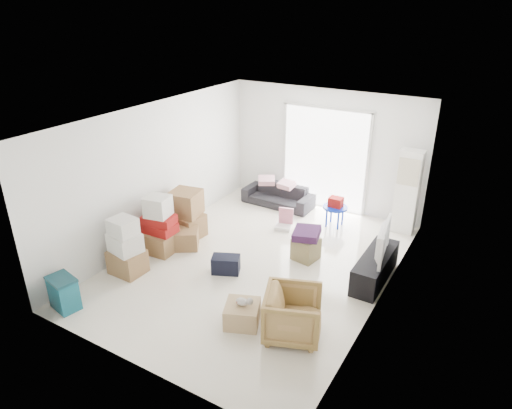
{
  "coord_description": "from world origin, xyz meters",
  "views": [
    {
      "loc": [
        3.64,
        -6.17,
        4.4
      ],
      "look_at": [
        -0.13,
        0.2,
        1.07
      ],
      "focal_mm": 32.0,
      "sensor_mm": 36.0,
      "label": 1
    }
  ],
  "objects_px": {
    "ac_tower": "(407,192)",
    "kids_table": "(335,206)",
    "storage_bins": "(64,293)",
    "wood_crate": "(242,314)",
    "tv_console": "(375,267)",
    "sofa": "(278,192)",
    "armchair": "(293,312)",
    "ottoman": "(306,249)",
    "television": "(377,252)"
  },
  "relations": [
    {
      "from": "kids_table",
      "to": "sofa",
      "type": "bearing_deg",
      "value": 167.35
    },
    {
      "from": "tv_console",
      "to": "armchair",
      "type": "height_order",
      "value": "armchair"
    },
    {
      "from": "tv_console",
      "to": "kids_table",
      "type": "relative_size",
      "value": 2.18
    },
    {
      "from": "ottoman",
      "to": "kids_table",
      "type": "relative_size",
      "value": 0.64
    },
    {
      "from": "ottoman",
      "to": "storage_bins",
      "type": "bearing_deg",
      "value": -128.54
    },
    {
      "from": "tv_console",
      "to": "television",
      "type": "bearing_deg",
      "value": 0.0
    },
    {
      "from": "storage_bins",
      "to": "television",
      "type": "bearing_deg",
      "value": 39.62
    },
    {
      "from": "ottoman",
      "to": "armchair",
      "type": "bearing_deg",
      "value": -70.06
    },
    {
      "from": "tv_console",
      "to": "television",
      "type": "distance_m",
      "value": 0.3
    },
    {
      "from": "tv_console",
      "to": "sofa",
      "type": "height_order",
      "value": "sofa"
    },
    {
      "from": "tv_console",
      "to": "wood_crate",
      "type": "bearing_deg",
      "value": -121.78
    },
    {
      "from": "tv_console",
      "to": "sofa",
      "type": "bearing_deg",
      "value": 146.45
    },
    {
      "from": "sofa",
      "to": "storage_bins",
      "type": "bearing_deg",
      "value": -99.7
    },
    {
      "from": "ac_tower",
      "to": "armchair",
      "type": "relative_size",
      "value": 2.19
    },
    {
      "from": "television",
      "to": "armchair",
      "type": "height_order",
      "value": "armchair"
    },
    {
      "from": "storage_bins",
      "to": "wood_crate",
      "type": "bearing_deg",
      "value": 22.89
    },
    {
      "from": "television",
      "to": "armchair",
      "type": "relative_size",
      "value": 1.26
    },
    {
      "from": "tv_console",
      "to": "sofa",
      "type": "relative_size",
      "value": 0.86
    },
    {
      "from": "ac_tower",
      "to": "tv_console",
      "type": "height_order",
      "value": "ac_tower"
    },
    {
      "from": "ac_tower",
      "to": "ottoman",
      "type": "height_order",
      "value": "ac_tower"
    },
    {
      "from": "sofa",
      "to": "ottoman",
      "type": "xyz_separation_m",
      "value": [
        1.59,
        -1.89,
        -0.12
      ]
    },
    {
      "from": "ac_tower",
      "to": "television",
      "type": "height_order",
      "value": "ac_tower"
    },
    {
      "from": "armchair",
      "to": "ottoman",
      "type": "distance_m",
      "value": 2.17
    },
    {
      "from": "ac_tower",
      "to": "ottoman",
      "type": "relative_size",
      "value": 4.19
    },
    {
      "from": "kids_table",
      "to": "television",
      "type": "bearing_deg",
      "value": -49.27
    },
    {
      "from": "television",
      "to": "ottoman",
      "type": "relative_size",
      "value": 2.42
    },
    {
      "from": "armchair",
      "to": "ottoman",
      "type": "xyz_separation_m",
      "value": [
        -0.74,
        2.03,
        -0.19
      ]
    },
    {
      "from": "kids_table",
      "to": "wood_crate",
      "type": "relative_size",
      "value": 1.32
    },
    {
      "from": "armchair",
      "to": "storage_bins",
      "type": "relative_size",
      "value": 1.48
    },
    {
      "from": "sofa",
      "to": "armchair",
      "type": "xyz_separation_m",
      "value": [
        2.33,
        -3.92,
        0.08
      ]
    },
    {
      "from": "sofa",
      "to": "ottoman",
      "type": "bearing_deg",
      "value": -48.62
    },
    {
      "from": "kids_table",
      "to": "armchair",
      "type": "bearing_deg",
      "value": -77.59
    },
    {
      "from": "sofa",
      "to": "armchair",
      "type": "bearing_deg",
      "value": -57.99
    },
    {
      "from": "tv_console",
      "to": "sofa",
      "type": "distance_m",
      "value": 3.47
    },
    {
      "from": "ac_tower",
      "to": "sofa",
      "type": "xyz_separation_m",
      "value": [
        -2.85,
        -0.15,
        -0.55
      ]
    },
    {
      "from": "armchair",
      "to": "kids_table",
      "type": "xyz_separation_m",
      "value": [
        -0.79,
        3.58,
        0.06
      ]
    },
    {
      "from": "storage_bins",
      "to": "kids_table",
      "type": "xyz_separation_m",
      "value": [
        2.54,
        4.8,
        0.19
      ]
    },
    {
      "from": "ac_tower",
      "to": "sofa",
      "type": "distance_m",
      "value": 2.9
    },
    {
      "from": "kids_table",
      "to": "ac_tower",
      "type": "bearing_deg",
      "value": 20.8
    },
    {
      "from": "television",
      "to": "ottoman",
      "type": "xyz_separation_m",
      "value": [
        -1.31,
        0.03,
        -0.33
      ]
    },
    {
      "from": "storage_bins",
      "to": "kids_table",
      "type": "height_order",
      "value": "kids_table"
    },
    {
      "from": "sofa",
      "to": "television",
      "type": "bearing_deg",
      "value": -32.21
    },
    {
      "from": "television",
      "to": "kids_table",
      "type": "distance_m",
      "value": 2.08
    },
    {
      "from": "ac_tower",
      "to": "wood_crate",
      "type": "bearing_deg",
      "value": -106.87
    },
    {
      "from": "sofa",
      "to": "wood_crate",
      "type": "height_order",
      "value": "sofa"
    },
    {
      "from": "television",
      "to": "storage_bins",
      "type": "distance_m",
      "value": 5.07
    },
    {
      "from": "tv_console",
      "to": "wood_crate",
      "type": "xyz_separation_m",
      "value": [
        -1.33,
        -2.14,
        -0.07
      ]
    },
    {
      "from": "ac_tower",
      "to": "kids_table",
      "type": "distance_m",
      "value": 1.46
    },
    {
      "from": "ac_tower",
      "to": "kids_table",
      "type": "relative_size",
      "value": 2.69
    },
    {
      "from": "sofa",
      "to": "ac_tower",
      "type": "bearing_deg",
      "value": 4.36
    }
  ]
}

